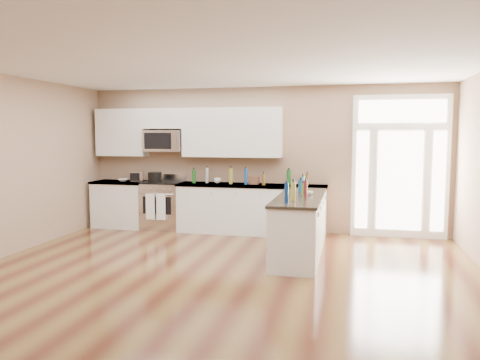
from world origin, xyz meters
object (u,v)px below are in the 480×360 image
at_px(toaster_oven, 137,176).
at_px(kitchen_range, 163,205).
at_px(stockpot, 155,177).
at_px(peninsula_cabinet, 300,228).

bearing_deg(toaster_oven, kitchen_range, -17.42).
xyz_separation_m(kitchen_range, stockpot, (-0.12, -0.10, 0.57)).
distance_m(kitchen_range, toaster_oven, 0.79).
bearing_deg(stockpot, toaster_oven, 165.99).
distance_m(peninsula_cabinet, stockpot, 3.35).
bearing_deg(kitchen_range, toaster_oven, 178.95).
height_order(peninsula_cabinet, stockpot, stockpot).
height_order(peninsula_cabinet, kitchen_range, kitchen_range).
xyz_separation_m(peninsula_cabinet, toaster_oven, (-3.43, 1.46, 0.61)).
xyz_separation_m(peninsula_cabinet, stockpot, (-3.00, 1.35, 0.62)).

